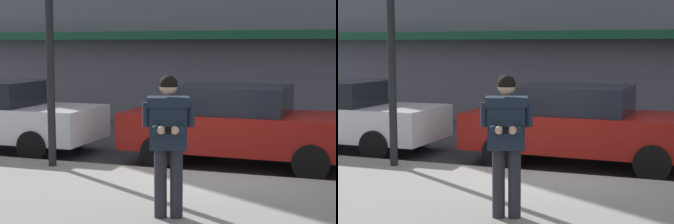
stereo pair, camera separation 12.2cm
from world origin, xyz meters
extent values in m
plane|color=#3D3D42|center=(0.00, 0.00, 0.00)|extent=(80.00, 80.00, 0.00)
cube|color=silver|center=(1.00, 0.05, 0.00)|extent=(28.00, 0.12, 0.01)
cube|color=#195133|center=(1.00, 6.15, 2.60)|extent=(26.60, 0.70, 0.24)
cube|color=silver|center=(-5.18, 0.92, 0.67)|extent=(4.51, 1.85, 0.70)
cylinder|color=black|center=(-3.78, 1.77, 0.32)|extent=(0.64, 0.22, 0.64)
cylinder|color=black|center=(-3.79, 0.06, 0.32)|extent=(0.64, 0.22, 0.64)
cube|color=maroon|center=(0.16, 1.12, 0.67)|extent=(4.54, 1.93, 0.70)
cube|color=black|center=(-0.02, 1.13, 1.28)|extent=(2.11, 1.69, 0.52)
cylinder|color=black|center=(1.57, 1.95, 0.32)|extent=(0.65, 0.24, 0.64)
cylinder|color=black|center=(1.53, 0.24, 0.32)|extent=(0.65, 0.24, 0.64)
cylinder|color=black|center=(-1.22, 2.01, 0.32)|extent=(0.65, 0.24, 0.64)
cylinder|color=black|center=(-1.26, 0.30, 0.32)|extent=(0.65, 0.24, 0.64)
cylinder|color=#23232B|center=(0.12, -2.86, 0.58)|extent=(0.16, 0.16, 0.88)
cylinder|color=#23232B|center=(-0.07, -2.92, 0.58)|extent=(0.16, 0.16, 0.88)
cube|color=#192333|center=(0.03, -2.89, 1.34)|extent=(0.53, 0.43, 0.64)
cube|color=#192333|center=(0.03, -2.89, 1.61)|extent=(0.60, 0.48, 0.12)
cylinder|color=#192333|center=(0.28, -2.81, 1.45)|extent=(0.11, 0.11, 0.30)
cylinder|color=#192333|center=(0.22, -3.00, 1.30)|extent=(0.19, 0.32, 0.10)
sphere|color=tan|center=(0.20, -3.15, 1.30)|extent=(0.10, 0.10, 0.10)
cylinder|color=#192333|center=(-0.23, -2.97, 1.45)|extent=(0.11, 0.11, 0.30)
cylinder|color=#192333|center=(-0.07, -3.09, 1.30)|extent=(0.19, 0.32, 0.10)
sphere|color=tan|center=(0.04, -3.20, 1.30)|extent=(0.10, 0.10, 0.10)
cube|color=black|center=(0.13, -3.21, 1.30)|extent=(0.12, 0.16, 0.07)
sphere|color=tan|center=(0.04, -2.92, 1.80)|extent=(0.22, 0.22, 0.22)
sphere|color=black|center=(0.04, -2.92, 1.83)|extent=(0.23, 0.23, 0.23)
cylinder|color=black|center=(-2.95, -0.65, 2.44)|extent=(0.14, 0.14, 4.60)
camera|label=1|loc=(2.23, -9.41, 2.29)|focal=60.00mm
camera|label=2|loc=(2.35, -9.37, 2.29)|focal=60.00mm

